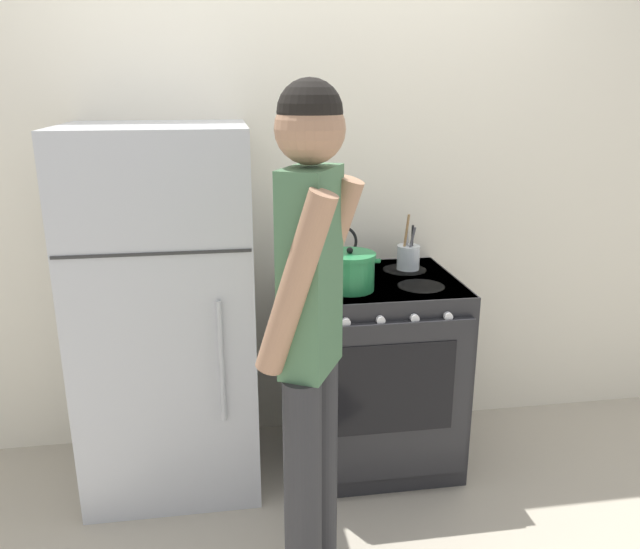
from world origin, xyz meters
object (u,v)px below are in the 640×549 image
tea_kettle (341,260)px  person (311,328)px  refrigerator (167,313)px  dutch_oven_pot (349,271)px  stove_range (377,370)px  utensil_jar (408,256)px

tea_kettle → person: person is taller
refrigerator → dutch_oven_pot: refrigerator is taller
dutch_oven_pot → refrigerator: bearing=171.1°
stove_range → person: bearing=-118.7°
refrigerator → utensil_jar: size_ratio=5.93×
refrigerator → person: (0.53, -0.80, 0.21)m
refrigerator → utensil_jar: 1.15m
dutch_oven_pot → person: bearing=-111.3°
refrigerator → tea_kettle: size_ratio=6.29×
utensil_jar → stove_range: bearing=-137.9°
refrigerator → utensil_jar: (1.13, 0.14, 0.17)m
stove_range → person: (-0.42, -0.78, 0.55)m
stove_range → dutch_oven_pot: (-0.16, -0.10, 0.53)m
stove_range → tea_kettle: 0.55m
refrigerator → utensil_jar: bearing=7.1°
refrigerator → dutch_oven_pot: size_ratio=5.99×
stove_range → refrigerator: bearing=178.8°
dutch_oven_pot → stove_range: bearing=32.5°
refrigerator → tea_kettle: 0.83m
stove_range → person: person is taller
stove_range → utensil_jar: (0.18, 0.16, 0.51)m
refrigerator → person: 0.98m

